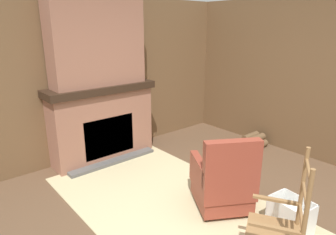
{
  "coord_description": "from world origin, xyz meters",
  "views": [
    {
      "loc": [
        1.8,
        -2.16,
        2.12
      ],
      "look_at": [
        -1.22,
        0.39,
        0.9
      ],
      "focal_mm": 32.0,
      "sensor_mm": 36.0,
      "label": 1
    }
  ],
  "objects_px": {
    "armchair": "(223,182)",
    "storage_case": "(125,77)",
    "firewood_stack": "(253,141)",
    "laundry_basket": "(291,215)",
    "oil_lamp_vase": "(78,81)"
  },
  "relations": [
    {
      "from": "firewood_stack",
      "to": "storage_case",
      "type": "bearing_deg",
      "value": -127.14
    },
    {
      "from": "armchair",
      "to": "storage_case",
      "type": "height_order",
      "value": "storage_case"
    },
    {
      "from": "laundry_basket",
      "to": "oil_lamp_vase",
      "type": "bearing_deg",
      "value": -162.51
    },
    {
      "from": "armchair",
      "to": "storage_case",
      "type": "bearing_deg",
      "value": 27.62
    },
    {
      "from": "armchair",
      "to": "storage_case",
      "type": "distance_m",
      "value": 2.46
    },
    {
      "from": "firewood_stack",
      "to": "laundry_basket",
      "type": "relative_size",
      "value": 0.86
    },
    {
      "from": "laundry_basket",
      "to": "storage_case",
      "type": "height_order",
      "value": "storage_case"
    },
    {
      "from": "oil_lamp_vase",
      "to": "storage_case",
      "type": "xyz_separation_m",
      "value": [
        0.0,
        0.83,
        -0.03
      ]
    },
    {
      "from": "storage_case",
      "to": "oil_lamp_vase",
      "type": "bearing_deg",
      "value": -90.01
    },
    {
      "from": "armchair",
      "to": "firewood_stack",
      "type": "height_order",
      "value": "armchair"
    },
    {
      "from": "armchair",
      "to": "laundry_basket",
      "type": "height_order",
      "value": "armchair"
    },
    {
      "from": "armchair",
      "to": "laundry_basket",
      "type": "relative_size",
      "value": 2.16
    },
    {
      "from": "armchair",
      "to": "firewood_stack",
      "type": "distance_m",
      "value": 2.16
    },
    {
      "from": "armchair",
      "to": "oil_lamp_vase",
      "type": "distance_m",
      "value": 2.56
    },
    {
      "from": "firewood_stack",
      "to": "storage_case",
      "type": "xyz_separation_m",
      "value": [
        -1.37,
        -1.81,
        1.19
      ]
    }
  ]
}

